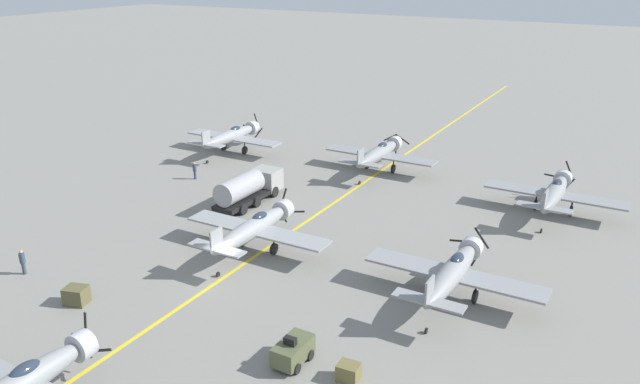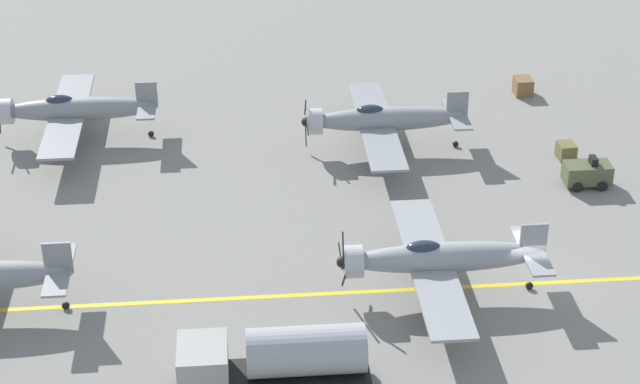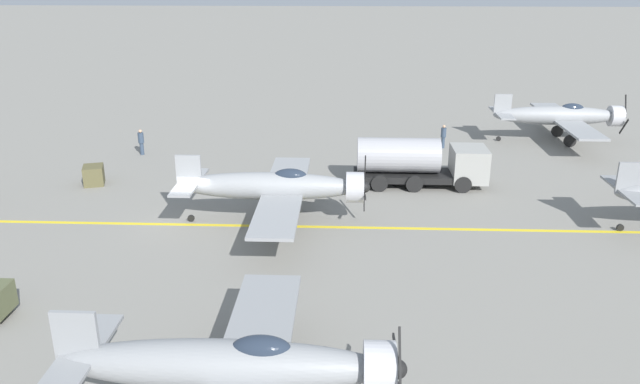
{
  "view_description": "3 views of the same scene",
  "coord_description": "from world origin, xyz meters",
  "px_view_note": "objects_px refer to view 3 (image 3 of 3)",
  "views": [
    {
      "loc": [
        25.13,
        -30.42,
        21.2
      ],
      "look_at": [
        1.4,
        11.45,
        3.0
      ],
      "focal_mm": 35.0,
      "sensor_mm": 36.0,
      "label": 1
    },
    {
      "loc": [
        -42.15,
        13.86,
        29.31
      ],
      "look_at": [
        5.15,
        9.72,
        2.72
      ],
      "focal_mm": 60.0,
      "sensor_mm": 36.0,
      "label": 2
    },
    {
      "loc": [
        29.66,
        8.18,
        12.6
      ],
      "look_at": [
        0.24,
        6.9,
        2.01
      ],
      "focal_mm": 35.0,
      "sensor_mm": 36.0,
      "label": 3
    }
  ],
  "objects_px": {
    "airplane_far_left": "(561,116)",
    "ground_crew_inspecting": "(443,135)",
    "fuel_tanker": "(420,162)",
    "supply_crate_mid_lane": "(94,175)",
    "airplane_mid_right": "(236,366)",
    "airplane_mid_center": "(276,187)",
    "ground_crew_walking": "(141,141)"
  },
  "relations": [
    {
      "from": "airplane_mid_center",
      "to": "ground_crew_inspecting",
      "type": "xyz_separation_m",
      "value": [
        -14.99,
        10.74,
        -1.06
      ]
    },
    {
      "from": "airplane_mid_center",
      "to": "ground_crew_walking",
      "type": "xyz_separation_m",
      "value": [
        -12.27,
        -11.04,
        -1.0
      ]
    },
    {
      "from": "fuel_tanker",
      "to": "ground_crew_inspecting",
      "type": "relative_size",
      "value": 4.58
    },
    {
      "from": "fuel_tanker",
      "to": "ground_crew_walking",
      "type": "relative_size",
      "value": 4.33
    },
    {
      "from": "fuel_tanker",
      "to": "supply_crate_mid_lane",
      "type": "height_order",
      "value": "fuel_tanker"
    },
    {
      "from": "ground_crew_inspecting",
      "to": "airplane_far_left",
      "type": "bearing_deg",
      "value": 103.51
    },
    {
      "from": "supply_crate_mid_lane",
      "to": "ground_crew_walking",
      "type": "bearing_deg",
      "value": 171.91
    },
    {
      "from": "ground_crew_walking",
      "to": "airplane_far_left",
      "type": "bearing_deg",
      "value": 99.03
    },
    {
      "from": "airplane_far_left",
      "to": "supply_crate_mid_lane",
      "type": "relative_size",
      "value": 8.56
    },
    {
      "from": "airplane_mid_right",
      "to": "airplane_mid_center",
      "type": "bearing_deg",
      "value": -167.32
    },
    {
      "from": "fuel_tanker",
      "to": "airplane_far_left",
      "type": "bearing_deg",
      "value": 132.49
    },
    {
      "from": "airplane_far_left",
      "to": "ground_crew_inspecting",
      "type": "height_order",
      "value": "airplane_far_left"
    },
    {
      "from": "airplane_far_left",
      "to": "fuel_tanker",
      "type": "bearing_deg",
      "value": -54.39
    },
    {
      "from": "ground_crew_inspecting",
      "to": "supply_crate_mid_lane",
      "type": "bearing_deg",
      "value": -67.83
    },
    {
      "from": "airplane_mid_right",
      "to": "airplane_far_left",
      "type": "relative_size",
      "value": 1.0
    },
    {
      "from": "fuel_tanker",
      "to": "ground_crew_walking",
      "type": "height_order",
      "value": "fuel_tanker"
    },
    {
      "from": "airplane_mid_center",
      "to": "ground_crew_walking",
      "type": "bearing_deg",
      "value": -155.35
    },
    {
      "from": "fuel_tanker",
      "to": "ground_crew_inspecting",
      "type": "bearing_deg",
      "value": 162.93
    },
    {
      "from": "fuel_tanker",
      "to": "ground_crew_walking",
      "type": "bearing_deg",
      "value": -107.14
    },
    {
      "from": "ground_crew_inspecting",
      "to": "supply_crate_mid_lane",
      "type": "relative_size",
      "value": 1.25
    },
    {
      "from": "airplane_mid_center",
      "to": "airplane_mid_right",
      "type": "relative_size",
      "value": 1.0
    },
    {
      "from": "airplane_mid_center",
      "to": "supply_crate_mid_lane",
      "type": "height_order",
      "value": "airplane_mid_center"
    },
    {
      "from": "airplane_far_left",
      "to": "ground_crew_inspecting",
      "type": "relative_size",
      "value": 6.87
    },
    {
      "from": "ground_crew_inspecting",
      "to": "supply_crate_mid_lane",
      "type": "height_order",
      "value": "ground_crew_inspecting"
    },
    {
      "from": "airplane_mid_right",
      "to": "ground_crew_inspecting",
      "type": "xyz_separation_m",
      "value": [
        -30.32,
        10.2,
        -1.06
      ]
    },
    {
      "from": "airplane_mid_center",
      "to": "ground_crew_walking",
      "type": "relative_size",
      "value": 6.5
    },
    {
      "from": "ground_crew_walking",
      "to": "supply_crate_mid_lane",
      "type": "distance_m",
      "value": 6.62
    },
    {
      "from": "ground_crew_walking",
      "to": "ground_crew_inspecting",
      "type": "bearing_deg",
      "value": 97.11
    },
    {
      "from": "ground_crew_inspecting",
      "to": "fuel_tanker",
      "type": "bearing_deg",
      "value": -17.07
    },
    {
      "from": "airplane_mid_center",
      "to": "airplane_mid_right",
      "type": "bearing_deg",
      "value": -15.32
    },
    {
      "from": "airplane_mid_right",
      "to": "supply_crate_mid_lane",
      "type": "height_order",
      "value": "airplane_mid_right"
    },
    {
      "from": "ground_crew_walking",
      "to": "supply_crate_mid_lane",
      "type": "relative_size",
      "value": 1.32
    }
  ]
}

